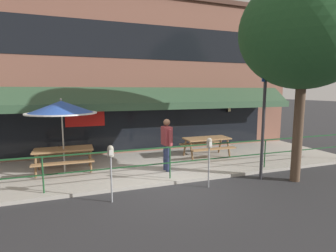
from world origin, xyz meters
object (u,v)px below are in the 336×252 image
Objects in this scene: picnic_table_centre at (207,142)px; street_sign_pole at (264,106)px; pedestrian_walking at (167,142)px; patio_umbrella_left at (61,108)px; street_tree_curbside at (310,24)px; parking_meter_near at (111,156)px; parking_meter_far at (209,148)px; picnic_table_left at (64,153)px.

street_sign_pole is (0.45, -2.70, 1.55)m from picnic_table_centre.
pedestrian_walking is at bearing -150.32° from picnic_table_centre.
street_tree_curbside is (6.71, -2.95, 2.36)m from patio_umbrella_left.
pedestrian_walking is 0.39× the size of street_sign_pole.
parking_meter_near and parking_meter_far have the same top height.
parking_meter_near is 1.00× the size of parking_meter_far.
parking_meter_far is (-1.39, -2.77, 0.44)m from picnic_table_centre.
street_sign_pole is at bearing -23.63° from picnic_table_left.
picnic_table_centre is 1.27× the size of parking_meter_near.
pedestrian_walking is 1.20× the size of parking_meter_far.
patio_umbrella_left is (-0.00, -0.06, 1.47)m from picnic_table_left.
picnic_table_left is 1.05× the size of pedestrian_walking.
picnic_table_left is 1.27× the size of parking_meter_far.
patio_umbrella_left is 1.39× the size of pedestrian_walking.
street_sign_pole reaches higher than pedestrian_walking.
parking_meter_far is 4.45m from street_tree_curbside.
parking_meter_far is 2.15m from street_sign_pole.
street_tree_curbside is (6.71, -3.02, 3.84)m from picnic_table_left.
street_tree_curbside is (1.00, -0.52, 2.28)m from street_sign_pole.
patio_umbrella_left is 6.21m from street_sign_pole.
street_sign_pole is (2.54, -1.51, 1.20)m from pedestrian_walking.
picnic_table_centre is at bearing 63.32° from parking_meter_far.
street_tree_curbside is (1.45, -3.22, 3.84)m from picnic_table_centre.
parking_meter_near is at bearing -177.95° from parking_meter_far.
picnic_table_left is 4.66m from parking_meter_far.
picnic_table_centre is 5.02m from parking_meter_near.
street_tree_curbside is (2.84, -0.45, 3.39)m from parking_meter_far.
parking_meter_far is at bearing -116.68° from picnic_table_centre.
street_sign_pole reaches higher than parking_meter_far.
pedestrian_walking is at bearing -17.38° from picnic_table_left.
parking_meter_near is (1.16, -2.60, -1.03)m from patio_umbrella_left.
street_sign_pole is (4.55, 0.17, 1.11)m from parking_meter_near.
picnic_table_centre is 0.28× the size of street_tree_curbside.
picnic_table_centre is 5.21m from street_tree_curbside.
patio_umbrella_left is at bearing 163.69° from pedestrian_walking.
parking_meter_far is at bearing -66.16° from pedestrian_walking.
picnic_table_left is at bearing 146.38° from parking_meter_far.
street_tree_curbside reaches higher than parking_meter_far.
picnic_table_centre is 3.14m from street_sign_pole.
patio_umbrella_left is (-5.26, -0.26, 1.47)m from picnic_table_centre.
picnic_table_left is at bearing 113.55° from parking_meter_near.
pedestrian_walking reaches higher than picnic_table_centre.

